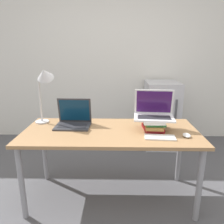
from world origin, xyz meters
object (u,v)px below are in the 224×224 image
at_px(wireless_keyboard, 160,137).
at_px(mouse, 187,135).
at_px(book_stack, 153,124).
at_px(laptop_on_books, 154,112).
at_px(mini_fridge, 161,114).
at_px(desk_lamp, 44,81).
at_px(laptop_left, 73,121).

bearing_deg(wireless_keyboard, mouse, 7.45).
distance_m(book_stack, laptop_on_books, 0.11).
distance_m(book_stack, mini_fridge, 1.36).
bearing_deg(desk_lamp, wireless_keyboard, -18.75).
relative_size(wireless_keyboard, desk_lamp, 0.46).
distance_m(wireless_keyboard, desk_lamp, 1.23).
bearing_deg(mouse, wireless_keyboard, -172.55).
xyz_separation_m(laptop_left, laptop_on_books, (0.78, -0.08, 0.11)).
xyz_separation_m(book_stack, mini_fridge, (0.34, 1.29, -0.28)).
xyz_separation_m(wireless_keyboard, desk_lamp, (-1.09, 0.37, 0.44)).
relative_size(desk_lamp, mini_fridge, 0.59).
xyz_separation_m(laptop_left, desk_lamp, (-0.28, 0.07, 0.39)).
bearing_deg(book_stack, laptop_left, 172.40).
xyz_separation_m(book_stack, desk_lamp, (-1.06, 0.17, 0.38)).
relative_size(wireless_keyboard, mini_fridge, 0.27).
bearing_deg(laptop_on_books, wireless_keyboard, -83.88).
bearing_deg(laptop_on_books, book_stack, -99.79).
relative_size(laptop_left, book_stack, 1.27).
bearing_deg(wireless_keyboard, laptop_left, 159.33).
bearing_deg(mouse, book_stack, 147.60).
height_order(wireless_keyboard, desk_lamp, desk_lamp).
relative_size(laptop_left, wireless_keyboard, 1.27).
bearing_deg(laptop_on_books, mini_fridge, 75.27).
bearing_deg(desk_lamp, laptop_left, -13.04).
bearing_deg(mouse, laptop_left, 165.36).
distance_m(book_stack, desk_lamp, 1.14).
height_order(book_stack, mouse, book_stack).
height_order(laptop_left, laptop_on_books, laptop_on_books).
height_order(laptop_left, mouse, laptop_left).
height_order(book_stack, wireless_keyboard, book_stack).
height_order(laptop_on_books, wireless_keyboard, laptop_on_books).
xyz_separation_m(laptop_left, mini_fridge, (1.11, 1.19, -0.27)).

